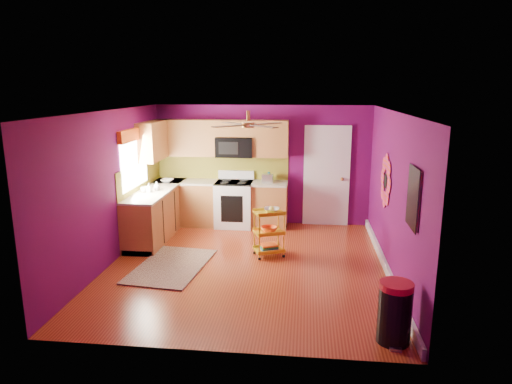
# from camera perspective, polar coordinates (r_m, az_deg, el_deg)

# --- Properties ---
(ground) EXTENTS (5.00, 5.00, 0.00)m
(ground) POSITION_cam_1_polar(r_m,az_deg,el_deg) (7.57, -1.11, -9.19)
(ground) COLOR maroon
(ground) RESTS_ON ground
(room_envelope) EXTENTS (4.54, 5.04, 2.52)m
(room_envelope) POSITION_cam_1_polar(r_m,az_deg,el_deg) (7.11, -0.95, 3.06)
(room_envelope) COLOR #5C0A4F
(room_envelope) RESTS_ON ground
(lower_cabinets) EXTENTS (2.81, 2.31, 0.94)m
(lower_cabinets) POSITION_cam_1_polar(r_m,az_deg,el_deg) (9.37, -7.87, -2.12)
(lower_cabinets) COLOR brown
(lower_cabinets) RESTS_ON ground
(electric_range) EXTENTS (0.76, 0.66, 1.13)m
(electric_range) POSITION_cam_1_polar(r_m,az_deg,el_deg) (9.54, -2.72, -1.43)
(electric_range) COLOR white
(electric_range) RESTS_ON ground
(upper_cabinetry) EXTENTS (2.80, 2.30, 1.26)m
(upper_cabinetry) POSITION_cam_1_polar(r_m,az_deg,el_deg) (9.43, -6.99, 6.46)
(upper_cabinetry) COLOR brown
(upper_cabinetry) RESTS_ON ground
(left_window) EXTENTS (0.08, 1.35, 1.08)m
(left_window) POSITION_cam_1_polar(r_m,az_deg,el_deg) (8.66, -15.01, 5.12)
(left_window) COLOR white
(left_window) RESTS_ON ground
(panel_door) EXTENTS (0.95, 0.11, 2.15)m
(panel_door) POSITION_cam_1_polar(r_m,az_deg,el_deg) (9.60, 8.80, 1.84)
(panel_door) COLOR white
(panel_door) RESTS_ON ground
(right_wall_art) EXTENTS (0.04, 2.74, 1.04)m
(right_wall_art) POSITION_cam_1_polar(r_m,az_deg,el_deg) (6.89, 17.17, 0.55)
(right_wall_art) COLOR black
(right_wall_art) RESTS_ON ground
(ceiling_fan) EXTENTS (1.01, 1.01, 0.26)m
(ceiling_fan) POSITION_cam_1_polar(r_m,az_deg,el_deg) (7.23, -0.98, 8.48)
(ceiling_fan) COLOR #BF8C3F
(ceiling_fan) RESTS_ON ground
(shag_rug) EXTENTS (1.21, 1.78, 0.02)m
(shag_rug) POSITION_cam_1_polar(r_m,az_deg,el_deg) (7.65, -10.52, -9.07)
(shag_rug) COLOR black
(shag_rug) RESTS_ON ground
(rolling_cart) EXTENTS (0.59, 0.52, 0.89)m
(rolling_cart) POSITION_cam_1_polar(r_m,az_deg,el_deg) (7.84, 1.69, -4.86)
(rolling_cart) COLOR yellow
(rolling_cart) RESTS_ON ground
(trash_can) EXTENTS (0.42, 0.44, 0.73)m
(trash_can) POSITION_cam_1_polar(r_m,az_deg,el_deg) (5.58, 16.94, -14.22)
(trash_can) COLOR black
(trash_can) RESTS_ON ground
(teal_kettle) EXTENTS (0.18, 0.18, 0.21)m
(teal_kettle) POSITION_cam_1_polar(r_m,az_deg,el_deg) (9.44, 1.61, 1.79)
(teal_kettle) COLOR #137390
(teal_kettle) RESTS_ON lower_cabinets
(toaster) EXTENTS (0.22, 0.15, 0.18)m
(toaster) POSITION_cam_1_polar(r_m,az_deg,el_deg) (9.34, 1.42, 1.71)
(toaster) COLOR beige
(toaster) RESTS_ON lower_cabinets
(soap_bottle_a) EXTENTS (0.08, 0.08, 0.17)m
(soap_bottle_a) POSITION_cam_1_polar(r_m,az_deg,el_deg) (8.73, -13.24, 0.54)
(soap_bottle_a) COLOR #EA3F72
(soap_bottle_a) RESTS_ON lower_cabinets
(soap_bottle_b) EXTENTS (0.13, 0.13, 0.16)m
(soap_bottle_b) POSITION_cam_1_polar(r_m,az_deg,el_deg) (8.87, -12.30, 0.74)
(soap_bottle_b) COLOR white
(soap_bottle_b) RESTS_ON lower_cabinets
(counter_dish) EXTENTS (0.26, 0.26, 0.06)m
(counter_dish) POSITION_cam_1_polar(r_m,az_deg,el_deg) (9.59, -11.04, 1.41)
(counter_dish) COLOR white
(counter_dish) RESTS_ON lower_cabinets
(counter_cup) EXTENTS (0.13, 0.13, 0.10)m
(counter_cup) POSITION_cam_1_polar(r_m,az_deg,el_deg) (8.77, -13.80, 0.32)
(counter_cup) COLOR white
(counter_cup) RESTS_ON lower_cabinets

